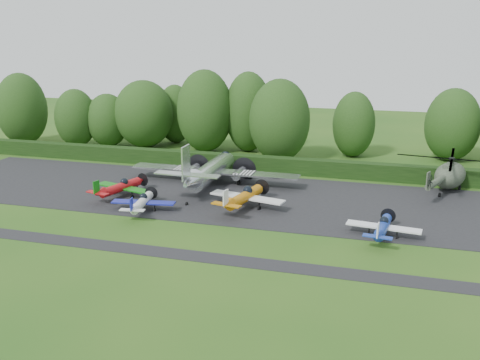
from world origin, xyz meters
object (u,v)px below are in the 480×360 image
(helicopter, at_px, (450,173))
(light_plane_blue, at_px, (383,227))
(transport_plane, at_px, (211,171))
(light_plane_white, at_px, (142,202))
(light_plane_red, at_px, (121,187))
(light_plane_orange, at_px, (245,197))

(helicopter, bearing_deg, light_plane_blue, -134.49)
(transport_plane, relative_size, light_plane_blue, 3.01)
(light_plane_white, bearing_deg, light_plane_red, 147.23)
(light_plane_white, bearing_deg, helicopter, 36.51)
(light_plane_red, distance_m, light_plane_blue, 27.66)
(light_plane_red, relative_size, light_plane_white, 1.11)
(transport_plane, height_order, helicopter, transport_plane)
(light_plane_red, xyz_separation_m, light_plane_blue, (27.30, -4.46, -0.10))
(light_plane_red, distance_m, light_plane_white, 5.76)
(light_plane_blue, bearing_deg, light_plane_red, 163.72)
(transport_plane, xyz_separation_m, light_plane_orange, (5.89, -6.74, -0.54))
(transport_plane, distance_m, helicopter, 26.77)
(light_plane_orange, bearing_deg, light_plane_red, 167.18)
(light_plane_white, bearing_deg, transport_plane, 79.51)
(light_plane_white, height_order, helicopter, helicopter)
(light_plane_white, relative_size, helicopter, 0.49)
(light_plane_blue, distance_m, helicopter, 17.92)
(transport_plane, height_order, light_plane_blue, transport_plane)
(light_plane_red, height_order, light_plane_white, light_plane_red)
(light_plane_blue, bearing_deg, helicopter, 60.61)
(light_plane_blue, relative_size, helicopter, 0.49)
(light_plane_red, height_order, light_plane_blue, light_plane_red)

